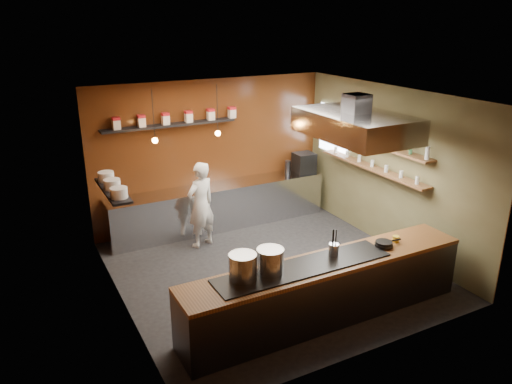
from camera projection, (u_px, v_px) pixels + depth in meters
floor at (271, 271)px, 8.62m from camera, size 5.00×5.00×0.00m
back_wall at (212, 153)px, 10.20m from camera, size 5.00×0.00×5.00m
left_wall at (118, 216)px, 7.02m from camera, size 0.00×5.00×5.00m
right_wall at (390, 168)px, 9.21m from camera, size 0.00×5.00×5.00m
ceiling at (273, 96)px, 7.61m from camera, size 5.00×5.00×0.00m
window_pane at (334, 129)px, 10.47m from camera, size 0.00×1.00×1.00m
prep_counter at (220, 206)px, 10.28m from camera, size 4.60×0.65×0.90m
pass_counter at (326, 290)px, 7.13m from camera, size 4.40×0.72×0.94m
tin_shelf at (170, 125)px, 9.46m from camera, size 2.60×0.26×0.04m
plate_shelf at (113, 190)px, 7.91m from camera, size 0.30×1.40×0.04m
bottle_shelf_upper at (374, 144)px, 9.25m from camera, size 0.26×2.80×0.04m
bottle_shelf_lower at (372, 168)px, 9.41m from camera, size 0.26×2.80×0.04m
extractor_hood at (355, 125)px, 8.02m from camera, size 1.20×2.00×0.72m
pendant_left at (155, 138)px, 8.70m from camera, size 0.10×0.10×0.95m
pendant_right at (218, 131)px, 9.23m from camera, size 0.10×0.10×0.95m
storage_tins at (177, 118)px, 9.48m from camera, size 2.43×0.13×0.22m
plate_stacks at (112, 184)px, 7.87m from camera, size 0.26×1.16×0.16m
bottles at (375, 136)px, 9.21m from camera, size 0.06×2.66×0.24m
wine_glasses at (372, 163)px, 9.38m from camera, size 0.07×2.37×0.13m
stockpot_large at (243, 267)px, 6.41m from camera, size 0.44×0.44×0.36m
stockpot_small at (270, 261)px, 6.58m from camera, size 0.44×0.44×0.34m
utensil_crock at (334, 250)px, 7.07m from camera, size 0.19×0.19×0.18m
frying_pan at (384, 243)px, 7.40m from camera, size 0.44×0.27×0.07m
butter_jar at (396, 239)px, 7.57m from camera, size 0.12×0.12×0.09m
espresso_machine at (304, 162)px, 10.95m from camera, size 0.44×0.42×0.42m
chef at (201, 205)px, 9.30m from camera, size 0.70×0.57×1.66m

